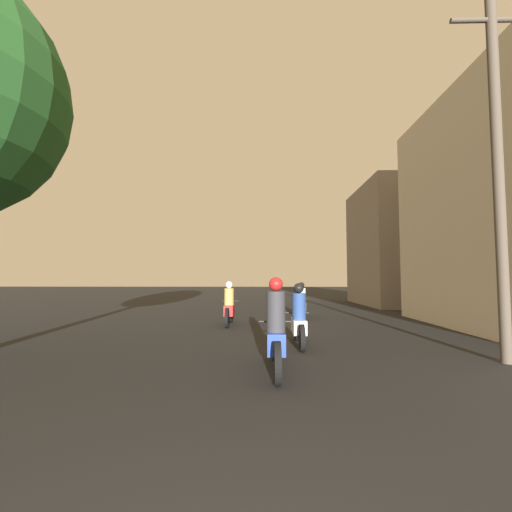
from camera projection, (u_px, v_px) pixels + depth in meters
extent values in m
cylinder|color=black|center=(275.00, 344.00, 6.56)|extent=(0.10, 0.64, 0.64)
cylinder|color=black|center=(278.00, 363.00, 5.12)|extent=(0.10, 0.64, 0.64)
cube|color=#1E389E|center=(276.00, 342.00, 5.85)|extent=(0.30, 0.75, 0.36)
cylinder|color=black|center=(275.00, 322.00, 6.34)|extent=(0.60, 0.04, 0.04)
cylinder|color=#2D2D33|center=(276.00, 311.00, 5.81)|extent=(0.32, 0.32, 0.68)
sphere|color=#A51919|center=(276.00, 284.00, 5.84)|extent=(0.24, 0.24, 0.24)
cylinder|color=black|center=(296.00, 329.00, 8.77)|extent=(0.10, 0.59, 0.59)
cylinder|color=black|center=(302.00, 338.00, 7.41)|extent=(0.10, 0.59, 0.59)
cube|color=silver|center=(299.00, 326.00, 8.10)|extent=(0.30, 0.90, 0.32)
cylinder|color=black|center=(297.00, 313.00, 8.56)|extent=(0.60, 0.04, 0.04)
cylinder|color=navy|center=(299.00, 306.00, 8.04)|extent=(0.32, 0.32, 0.62)
sphere|color=black|center=(299.00, 288.00, 8.07)|extent=(0.24, 0.24, 0.24)
cylinder|color=black|center=(231.00, 313.00, 12.26)|extent=(0.10, 0.63, 0.63)
cylinder|color=black|center=(227.00, 318.00, 10.93)|extent=(0.10, 0.63, 0.63)
cube|color=red|center=(229.00, 310.00, 11.61)|extent=(0.30, 0.75, 0.36)
cylinder|color=black|center=(231.00, 301.00, 12.06)|extent=(0.60, 0.04, 0.04)
cylinder|color=#B28E47|center=(229.00, 297.00, 11.56)|extent=(0.32, 0.32, 0.56)
sphere|color=silver|center=(229.00, 285.00, 11.58)|extent=(0.24, 0.24, 0.24)
cylinder|color=black|center=(300.00, 309.00, 14.49)|extent=(0.10, 0.56, 0.56)
cylinder|color=black|center=(303.00, 312.00, 13.16)|extent=(0.10, 0.56, 0.56)
cube|color=black|center=(301.00, 306.00, 13.83)|extent=(0.30, 0.85, 0.32)
cylinder|color=black|center=(300.00, 299.00, 14.28)|extent=(0.60, 0.04, 0.04)
cylinder|color=silver|center=(302.00, 295.00, 13.78)|extent=(0.32, 0.32, 0.57)
sphere|color=black|center=(302.00, 285.00, 13.80)|extent=(0.24, 0.24, 0.24)
cube|color=gray|center=(406.00, 245.00, 20.45)|extent=(5.46, 6.81, 7.05)
cylinder|color=#4C4238|center=(498.00, 173.00, 6.62)|extent=(0.20, 0.20, 7.23)
cylinder|color=#4C4238|center=(491.00, 20.00, 6.82)|extent=(1.60, 0.10, 0.10)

